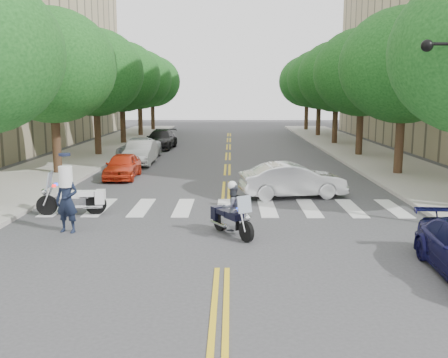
{
  "coord_description": "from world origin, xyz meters",
  "views": [
    {
      "loc": [
        0.21,
        -11.51,
        4.17
      ],
      "look_at": [
        -0.03,
        5.26,
        1.3
      ],
      "focal_mm": 40.0,
      "sensor_mm": 36.0,
      "label": 1
    }
  ],
  "objects_px": {
    "officer_standing": "(67,201)",
    "convertible": "(293,180)",
    "motorcycle_police": "(231,211)",
    "motorcycle_parked": "(78,200)"
  },
  "relations": [
    {
      "from": "officer_standing",
      "to": "convertible",
      "type": "height_order",
      "value": "officer_standing"
    },
    {
      "from": "motorcycle_police",
      "to": "motorcycle_parked",
      "type": "bearing_deg",
      "value": -57.34
    },
    {
      "from": "convertible",
      "to": "officer_standing",
      "type": "bearing_deg",
      "value": 115.86
    },
    {
      "from": "motorcycle_parked",
      "to": "convertible",
      "type": "distance_m",
      "value": 8.46
    },
    {
      "from": "motorcycle_police",
      "to": "officer_standing",
      "type": "xyz_separation_m",
      "value": [
        -4.97,
        0.27,
        0.24
      ]
    },
    {
      "from": "motorcycle_police",
      "to": "officer_standing",
      "type": "height_order",
      "value": "officer_standing"
    },
    {
      "from": "motorcycle_parked",
      "to": "convertible",
      "type": "height_order",
      "value": "motorcycle_parked"
    },
    {
      "from": "motorcycle_parked",
      "to": "motorcycle_police",
      "type": "bearing_deg",
      "value": -120.64
    },
    {
      "from": "convertible",
      "to": "motorcycle_parked",
      "type": "bearing_deg",
      "value": 102.04
    },
    {
      "from": "motorcycle_police",
      "to": "convertible",
      "type": "bearing_deg",
      "value": -146.59
    }
  ]
}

